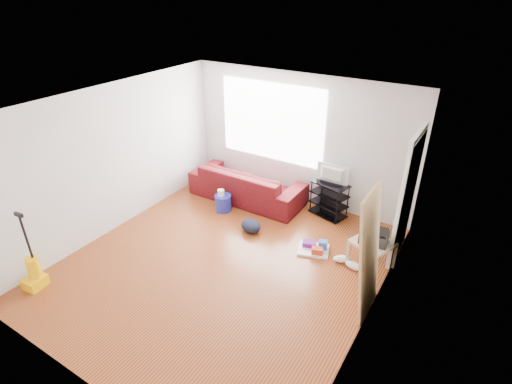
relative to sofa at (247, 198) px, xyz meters
The scene contains 13 objects.
room 2.37m from the sofa, 63.46° to the right, with size 4.51×5.01×2.51m.
sofa is the anchor object (origin of this frame).
tv_stand 1.69m from the sofa, ahead, with size 0.74×0.55×0.67m.
tv 1.86m from the sofa, ahead, with size 0.60×0.08×0.34m, color black.
side_table 2.91m from the sofa, 15.89° to the right, with size 0.70×0.70×0.44m.
printer 2.94m from the sofa, 15.89° to the right, with size 0.44×0.35×0.21m.
bucket 0.64m from the sofa, 103.32° to the right, with size 0.31×0.31×0.31m, color #222BA6.
toilet_paper 0.69m from the sofa, 105.72° to the right, with size 0.13×0.13×0.12m, color white.
cleaning_tray 2.10m from the sofa, 25.46° to the right, with size 0.59×0.53×0.18m.
backpack 1.18m from the sofa, 53.97° to the right, with size 0.39×0.31×0.21m, color black.
sneakers 2.68m from the sofa, 21.43° to the right, with size 0.53×0.27×0.12m.
vacuum 3.98m from the sofa, 107.18° to the right, with size 0.29×0.32×1.21m.
door_panel 3.43m from the sofa, 30.33° to the right, with size 0.04×0.71×1.76m, color #A88350.
Camera 1 is at (3.05, -3.97, 3.93)m, focal length 28.00 mm.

